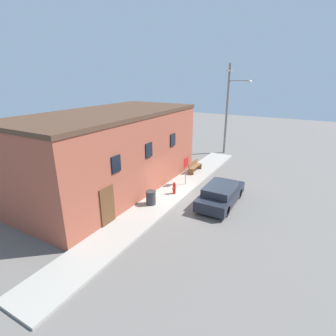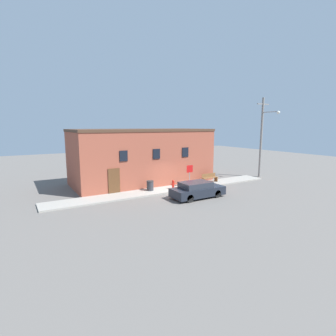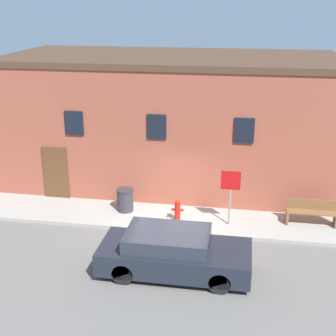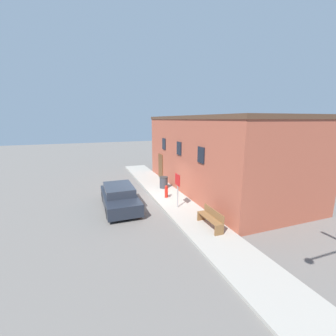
{
  "view_description": "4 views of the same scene",
  "coord_description": "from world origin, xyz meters",
  "px_view_note": "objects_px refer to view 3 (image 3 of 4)",
  "views": [
    {
      "loc": [
        -13.98,
        -6.63,
        7.53
      ],
      "look_at": [
        -0.25,
        1.07,
        2.0
      ],
      "focal_mm": 28.0,
      "sensor_mm": 36.0,
      "label": 1
    },
    {
      "loc": [
        -11.92,
        -18.55,
        5.67
      ],
      "look_at": [
        -0.25,
        1.07,
        2.0
      ],
      "focal_mm": 28.0,
      "sensor_mm": 36.0,
      "label": 2
    },
    {
      "loc": [
        2.31,
        -13.98,
        7.56
      ],
      "look_at": [
        -0.25,
        1.07,
        2.0
      ],
      "focal_mm": 50.0,
      "sensor_mm": 36.0,
      "label": 3
    },
    {
      "loc": [
        13.3,
        -3.97,
        5.14
      ],
      "look_at": [
        -0.25,
        1.07,
        2.0
      ],
      "focal_mm": 24.0,
      "sensor_mm": 36.0,
      "label": 4
    }
  ],
  "objects_px": {
    "parked_car": "(173,253)",
    "trash_bin": "(125,200)",
    "fire_hydrant": "(177,210)",
    "stop_sign": "(230,188)",
    "bench": "(311,212)"
  },
  "relations": [
    {
      "from": "fire_hydrant",
      "to": "trash_bin",
      "type": "relative_size",
      "value": 0.95
    },
    {
      "from": "fire_hydrant",
      "to": "parked_car",
      "type": "relative_size",
      "value": 0.19
    },
    {
      "from": "bench",
      "to": "parked_car",
      "type": "xyz_separation_m",
      "value": [
        -4.29,
        -3.64,
        0.07
      ]
    },
    {
      "from": "fire_hydrant",
      "to": "stop_sign",
      "type": "height_order",
      "value": "stop_sign"
    },
    {
      "from": "fire_hydrant",
      "to": "parked_car",
      "type": "distance_m",
      "value": 3.1
    },
    {
      "from": "bench",
      "to": "parked_car",
      "type": "height_order",
      "value": "parked_car"
    },
    {
      "from": "stop_sign",
      "to": "parked_car",
      "type": "bearing_deg",
      "value": -115.25
    },
    {
      "from": "stop_sign",
      "to": "bench",
      "type": "distance_m",
      "value": 3.02
    },
    {
      "from": "parked_car",
      "to": "bench",
      "type": "bearing_deg",
      "value": 40.37
    },
    {
      "from": "fire_hydrant",
      "to": "stop_sign",
      "type": "bearing_deg",
      "value": 1.02
    },
    {
      "from": "parked_car",
      "to": "trash_bin",
      "type": "bearing_deg",
      "value": 123.38
    },
    {
      "from": "fire_hydrant",
      "to": "trash_bin",
      "type": "height_order",
      "value": "trash_bin"
    },
    {
      "from": "fire_hydrant",
      "to": "stop_sign",
      "type": "xyz_separation_m",
      "value": [
        1.81,
        0.03,
        0.98
      ]
    },
    {
      "from": "stop_sign",
      "to": "parked_car",
      "type": "relative_size",
      "value": 0.46
    },
    {
      "from": "fire_hydrant",
      "to": "trash_bin",
      "type": "xyz_separation_m",
      "value": [
        -2.04,
        0.53,
        0.02
      ]
    }
  ]
}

